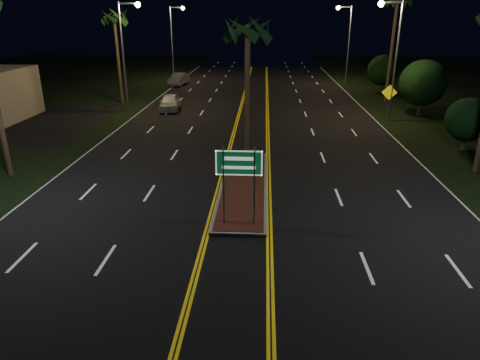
# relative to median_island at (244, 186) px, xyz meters

# --- Properties ---
(ground) EXTENTS (120.00, 120.00, 0.00)m
(ground) POSITION_rel_median_island_xyz_m (0.00, -7.00, -0.08)
(ground) COLOR black
(ground) RESTS_ON ground
(median_island) EXTENTS (2.25, 10.25, 0.17)m
(median_island) POSITION_rel_median_island_xyz_m (0.00, 0.00, 0.00)
(median_island) COLOR gray
(median_island) RESTS_ON ground
(highway_sign) EXTENTS (1.80, 0.08, 3.20)m
(highway_sign) POSITION_rel_median_island_xyz_m (0.00, -4.20, 2.32)
(highway_sign) COLOR gray
(highway_sign) RESTS_ON ground
(streetlight_left_mid) EXTENTS (1.91, 0.44, 9.00)m
(streetlight_left_mid) POSITION_rel_median_island_xyz_m (-10.61, 17.00, 5.57)
(streetlight_left_mid) COLOR gray
(streetlight_left_mid) RESTS_ON ground
(streetlight_left_far) EXTENTS (1.91, 0.44, 9.00)m
(streetlight_left_far) POSITION_rel_median_island_xyz_m (-10.61, 37.00, 5.57)
(streetlight_left_far) COLOR gray
(streetlight_left_far) RESTS_ON ground
(streetlight_right_mid) EXTENTS (1.91, 0.44, 9.00)m
(streetlight_right_mid) POSITION_rel_median_island_xyz_m (10.61, 15.00, 5.57)
(streetlight_right_mid) COLOR gray
(streetlight_right_mid) RESTS_ON ground
(streetlight_right_far) EXTENTS (1.91, 0.44, 9.00)m
(streetlight_right_far) POSITION_rel_median_island_xyz_m (10.61, 35.00, 5.57)
(streetlight_right_far) COLOR gray
(streetlight_right_far) RESTS_ON ground
(palm_median) EXTENTS (2.40, 2.40, 8.30)m
(palm_median) POSITION_rel_median_island_xyz_m (0.00, 3.50, 7.19)
(palm_median) COLOR #382819
(palm_median) RESTS_ON ground
(palm_left_far) EXTENTS (2.40, 2.40, 8.80)m
(palm_left_far) POSITION_rel_median_island_xyz_m (-12.80, 21.00, 7.66)
(palm_left_far) COLOR #382819
(palm_left_far) RESTS_ON ground
(palm_right_far) EXTENTS (2.40, 2.40, 10.30)m
(palm_right_far) POSITION_rel_median_island_xyz_m (12.80, 23.00, 9.06)
(palm_right_far) COLOR #382819
(palm_right_far) RESTS_ON ground
(shrub_near) EXTENTS (2.70, 2.70, 3.30)m
(shrub_near) POSITION_rel_median_island_xyz_m (13.50, 7.00, 1.86)
(shrub_near) COLOR #382819
(shrub_near) RESTS_ON ground
(shrub_mid) EXTENTS (3.78, 3.78, 4.62)m
(shrub_mid) POSITION_rel_median_island_xyz_m (14.00, 17.00, 2.64)
(shrub_mid) COLOR #382819
(shrub_mid) RESTS_ON ground
(shrub_far) EXTENTS (3.24, 3.24, 3.96)m
(shrub_far) POSITION_rel_median_island_xyz_m (13.80, 29.00, 2.25)
(shrub_far) COLOR #382819
(shrub_far) RESTS_ON ground
(car_near) EXTENTS (2.69, 5.13, 1.64)m
(car_near) POSITION_rel_median_island_xyz_m (-7.50, 18.06, 0.73)
(car_near) COLOR silver
(car_near) RESTS_ON ground
(car_far) EXTENTS (2.73, 5.09, 1.62)m
(car_far) POSITION_rel_median_island_xyz_m (-9.50, 32.75, 0.72)
(car_far) COLOR #9B9CA4
(car_far) RESTS_ON ground
(warning_sign) EXTENTS (1.19, 0.21, 2.86)m
(warning_sign) POSITION_rel_median_island_xyz_m (10.80, 14.97, 1.81)
(warning_sign) COLOR gray
(warning_sign) RESTS_ON ground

